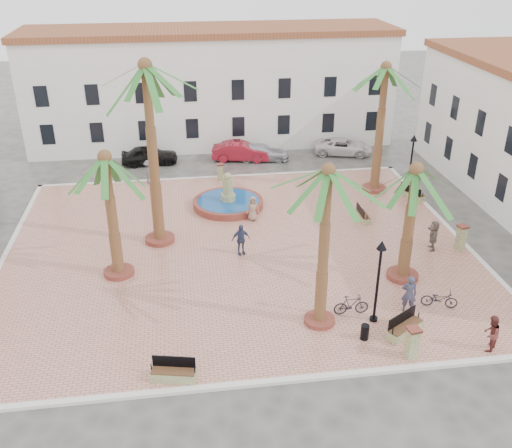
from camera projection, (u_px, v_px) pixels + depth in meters
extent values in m
plane|color=#56544F|center=(239.00, 250.00, 32.52)|extent=(120.00, 120.00, 0.00)
cube|color=tan|center=(239.00, 249.00, 32.49)|extent=(26.00, 22.00, 0.15)
cube|color=silver|center=(222.00, 177.00, 42.22)|extent=(26.30, 0.30, 0.16)
cube|color=silver|center=(270.00, 382.00, 22.76)|extent=(26.30, 0.30, 0.16)
cube|color=silver|center=(454.00, 234.00, 34.11)|extent=(0.30, 22.30, 0.16)
cube|color=silver|center=(1.00, 265.00, 30.87)|extent=(0.30, 22.30, 0.16)
cube|color=white|center=(211.00, 89.00, 48.19)|extent=(30.00, 7.00, 9.00)
cube|color=brown|center=(209.00, 30.00, 46.05)|extent=(30.40, 7.40, 0.50)
cube|color=black|center=(48.00, 134.00, 44.51)|extent=(1.00, 0.12, 1.60)
cube|color=black|center=(97.00, 132.00, 44.98)|extent=(1.00, 0.12, 1.60)
cube|color=black|center=(145.00, 130.00, 45.45)|extent=(1.00, 0.12, 1.60)
cube|color=black|center=(192.00, 128.00, 45.91)|extent=(1.00, 0.12, 1.60)
cube|color=black|center=(238.00, 127.00, 46.38)|extent=(1.00, 0.12, 1.60)
cube|color=black|center=(284.00, 125.00, 46.85)|extent=(1.00, 0.12, 1.60)
cube|color=black|center=(328.00, 123.00, 47.31)|extent=(1.00, 0.12, 1.60)
cube|color=black|center=(372.00, 121.00, 47.78)|extent=(1.00, 0.12, 1.60)
cube|color=black|center=(41.00, 96.00, 43.16)|extent=(1.00, 0.12, 1.60)
cube|color=black|center=(92.00, 95.00, 43.63)|extent=(1.00, 0.12, 1.60)
cube|color=black|center=(142.00, 93.00, 44.10)|extent=(1.00, 0.12, 1.60)
cube|color=black|center=(190.00, 91.00, 44.56)|extent=(1.00, 0.12, 1.60)
cube|color=black|center=(238.00, 90.00, 45.03)|extent=(1.00, 0.12, 1.60)
cube|color=black|center=(284.00, 88.00, 45.50)|extent=(1.00, 0.12, 1.60)
cube|color=black|center=(330.00, 87.00, 45.96)|extent=(1.00, 0.12, 1.60)
cube|color=black|center=(375.00, 85.00, 46.43)|extent=(1.00, 0.12, 1.60)
cube|color=black|center=(502.00, 188.00, 35.06)|extent=(0.12, 1.00, 1.60)
cube|color=black|center=(473.00, 166.00, 38.34)|extent=(0.12, 1.00, 1.60)
cube|color=black|center=(449.00, 148.00, 41.63)|extent=(0.12, 1.00, 1.60)
cube|color=black|center=(428.00, 133.00, 44.91)|extent=(0.12, 1.00, 1.60)
cube|color=black|center=(512.00, 141.00, 33.71)|extent=(0.12, 1.00, 1.60)
cube|color=black|center=(481.00, 123.00, 36.99)|extent=(0.12, 1.00, 1.60)
cube|color=black|center=(455.00, 108.00, 40.28)|extent=(0.12, 1.00, 1.60)
cube|color=black|center=(434.00, 95.00, 43.56)|extent=(0.12, 1.00, 1.60)
cylinder|color=brown|center=(228.00, 203.00, 37.37)|extent=(4.57, 4.57, 0.44)
cylinder|color=#194C8C|center=(228.00, 201.00, 37.29)|extent=(4.03, 4.03, 0.07)
cylinder|color=#919763|center=(228.00, 200.00, 37.28)|extent=(0.98, 0.98, 0.87)
cylinder|color=#919763|center=(228.00, 188.00, 36.88)|extent=(0.65, 0.65, 1.31)
sphere|color=#919763|center=(228.00, 176.00, 36.52)|extent=(0.48, 0.48, 0.48)
cylinder|color=brown|center=(160.00, 239.00, 33.15)|extent=(1.71, 1.71, 0.26)
cylinder|color=brown|center=(153.00, 157.00, 30.88)|extent=(0.56, 0.56, 9.83)
sphere|color=brown|center=(145.00, 65.00, 28.67)|extent=(0.75, 0.75, 0.75)
cylinder|color=brown|center=(119.00, 272.00, 29.90)|extent=(1.58, 1.58, 0.24)
cylinder|color=brown|center=(112.00, 216.00, 28.43)|extent=(0.51, 0.51, 6.28)
sphere|color=brown|center=(105.00, 157.00, 27.02)|extent=(0.69, 0.69, 0.69)
cylinder|color=brown|center=(319.00, 320.00, 26.16)|extent=(1.42, 1.42, 0.21)
cylinder|color=brown|center=(324.00, 249.00, 24.48)|extent=(0.46, 0.46, 7.26)
sphere|color=brown|center=(329.00, 170.00, 22.85)|extent=(0.62, 0.62, 0.62)
cylinder|color=brown|center=(402.00, 275.00, 29.61)|extent=(1.63, 1.63, 0.24)
cylinder|color=brown|center=(409.00, 223.00, 28.26)|extent=(0.53, 0.53, 5.76)
sphere|color=brown|center=(417.00, 169.00, 26.96)|extent=(0.71, 0.71, 0.71)
cylinder|color=brown|center=(374.00, 188.00, 39.90)|extent=(1.65, 1.65, 0.25)
cylinder|color=brown|center=(380.00, 129.00, 37.99)|extent=(0.54, 0.54, 8.24)
sphere|color=brown|center=(386.00, 67.00, 36.14)|extent=(0.72, 0.72, 0.72)
cube|color=#919763|center=(173.00, 375.00, 22.70)|extent=(1.93, 0.95, 0.41)
cube|color=#56351E|center=(173.00, 371.00, 22.59)|extent=(1.82, 0.88, 0.06)
cube|color=black|center=(174.00, 362.00, 22.67)|extent=(1.72, 0.43, 0.51)
cylinder|color=black|center=(151.00, 367.00, 22.59)|extent=(0.05, 0.05, 0.31)
cylinder|color=black|center=(195.00, 370.00, 22.47)|extent=(0.05, 0.05, 0.31)
cube|color=#919763|center=(405.00, 330.00, 25.30)|extent=(1.97, 1.53, 0.43)
cube|color=#56351E|center=(406.00, 326.00, 25.19)|extent=(1.85, 1.42, 0.06)
cube|color=black|center=(402.00, 318.00, 25.22)|extent=(1.60, 1.01, 0.54)
cylinder|color=black|center=(393.00, 331.00, 24.61)|extent=(0.05, 0.05, 0.32)
cylinder|color=black|center=(419.00, 315.00, 25.65)|extent=(0.05, 0.05, 0.32)
cube|color=#919763|center=(363.00, 217.00, 35.66)|extent=(0.51, 1.64, 0.36)
cube|color=#56351E|center=(363.00, 214.00, 35.56)|extent=(0.47, 1.55, 0.05)
cube|color=black|center=(360.00, 210.00, 35.43)|extent=(0.06, 1.55, 0.45)
cylinder|color=black|center=(367.00, 218.00, 34.83)|extent=(0.05, 0.05, 0.27)
cylinder|color=black|center=(360.00, 207.00, 36.20)|extent=(0.05, 0.05, 0.27)
cube|color=#919763|center=(412.00, 196.00, 38.52)|extent=(1.33, 1.89, 0.41)
cube|color=#56351E|center=(412.00, 192.00, 38.41)|extent=(1.24, 1.78, 0.06)
cube|color=black|center=(411.00, 189.00, 38.17)|extent=(0.83, 1.57, 0.51)
cylinder|color=black|center=(423.00, 195.00, 37.72)|extent=(0.05, 0.05, 0.31)
cylinder|color=black|center=(403.00, 187.00, 38.99)|extent=(0.05, 0.05, 0.31)
cylinder|color=black|center=(374.00, 319.00, 26.28)|extent=(0.37, 0.37, 0.17)
cylinder|color=black|center=(377.00, 284.00, 25.44)|extent=(0.12, 0.12, 3.71)
cone|color=black|center=(382.00, 245.00, 24.53)|extent=(0.45, 0.45, 0.41)
sphere|color=beige|center=(382.00, 248.00, 24.60)|extent=(0.25, 0.25, 0.25)
cylinder|color=black|center=(407.00, 192.00, 39.33)|extent=(0.37, 0.37, 0.17)
cylinder|color=black|center=(410.00, 167.00, 38.48)|extent=(0.12, 0.12, 3.74)
cone|color=black|center=(414.00, 138.00, 37.57)|extent=(0.46, 0.46, 0.42)
sphere|color=beige|center=(414.00, 140.00, 37.64)|extent=(0.25, 0.25, 0.25)
cube|color=#919763|center=(412.00, 344.00, 23.71)|extent=(0.48, 0.48, 1.37)
cube|color=brown|center=(414.00, 330.00, 23.38)|extent=(0.60, 0.60, 0.11)
cube|color=#919763|center=(220.00, 173.00, 41.20)|extent=(0.40, 0.40, 1.19)
cube|color=brown|center=(220.00, 164.00, 40.92)|extent=(0.50, 0.50, 0.09)
cube|color=#919763|center=(461.00, 238.00, 32.05)|extent=(0.50, 0.50, 1.37)
cube|color=brown|center=(463.00, 226.00, 31.72)|extent=(0.62, 0.62, 0.11)
cylinder|color=black|center=(365.00, 332.00, 24.94)|extent=(0.37, 0.37, 0.72)
imported|color=#3A3B55|center=(409.00, 294.00, 26.55)|extent=(0.81, 0.65, 1.92)
imported|color=black|center=(439.00, 299.00, 27.09)|extent=(1.80, 1.10, 0.89)
imported|color=maroon|center=(491.00, 333.00, 24.07)|extent=(1.04, 1.04, 1.70)
imported|color=black|center=(351.00, 305.00, 26.54)|extent=(1.67, 0.50, 1.00)
imported|color=#997A67|center=(253.00, 209.00, 35.27)|extent=(0.79, 0.52, 1.61)
imported|color=navy|center=(241.00, 239.00, 31.46)|extent=(1.12, 0.65, 1.80)
imported|color=#525157|center=(149.00, 172.00, 40.61)|extent=(0.93, 1.25, 1.72)
imported|color=#695C53|center=(433.00, 235.00, 31.94)|extent=(1.02, 1.72, 1.76)
imported|color=black|center=(149.00, 155.00, 44.57)|extent=(4.40, 1.91, 1.48)
imported|color=maroon|center=(241.00, 151.00, 45.34)|extent=(4.77, 2.35, 1.50)
imported|color=silver|center=(262.00, 152.00, 45.47)|extent=(4.52, 2.31, 1.26)
imported|color=silver|center=(343.00, 147.00, 46.66)|extent=(5.07, 3.26, 1.30)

